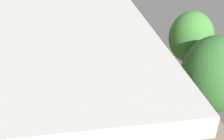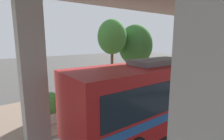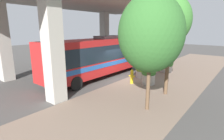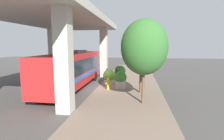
{
  "view_description": "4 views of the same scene",
  "coord_description": "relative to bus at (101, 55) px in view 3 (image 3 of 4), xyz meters",
  "views": [
    {
      "loc": [
        2.3,
        14.51,
        10.74
      ],
      "look_at": [
        0.1,
        0.16,
        2.5
      ],
      "focal_mm": 45.0,
      "sensor_mm": 36.0,
      "label": 1
    },
    {
      "loc": [
        7.75,
        -7.67,
        4.53
      ],
      "look_at": [
        -1.15,
        -1.13,
        2.58
      ],
      "focal_mm": 28.0,
      "sensor_mm": 36.0,
      "label": 2
    },
    {
      "loc": [
        -8.18,
        11.78,
        4.2
      ],
      "look_at": [
        0.4,
        1.04,
        0.95
      ],
      "focal_mm": 28.0,
      "sensor_mm": 36.0,
      "label": 3
    },
    {
      "loc": [
        -3.85,
        16.04,
        4.14
      ],
      "look_at": [
        -1.33,
        -1.09,
        1.63
      ],
      "focal_mm": 28.0,
      "sensor_mm": 36.0,
      "label": 4
    }
  ],
  "objects": [
    {
      "name": "ground_plane",
      "position": [
        -2.27,
        -0.24,
        -1.94
      ],
      "size": [
        80.0,
        80.0,
        0.0
      ],
      "primitive_type": "plane",
      "color": "#474442",
      "rests_on": "ground"
    },
    {
      "name": "sidewalk_strip",
      "position": [
        -5.27,
        -0.24,
        -1.93
      ],
      "size": [
        6.0,
        40.0,
        0.02
      ],
      "color": "#7A6656",
      "rests_on": "ground"
    },
    {
      "name": "overpass",
      "position": [
        1.73,
        -0.24,
        4.16
      ],
      "size": [
        9.4,
        20.43,
        6.92
      ],
      "color": "#ADA89E",
      "rests_on": "ground"
    },
    {
      "name": "bus",
      "position": [
        0.0,
        0.0,
        0.0
      ],
      "size": [
        2.76,
        11.52,
        3.58
      ],
      "color": "#B21E1E",
      "rests_on": "ground"
    },
    {
      "name": "fire_hydrant",
      "position": [
        -3.48,
        0.33,
        -1.37
      ],
      "size": [
        0.5,
        0.24,
        1.13
      ],
      "color": "gold",
      "rests_on": "ground"
    },
    {
      "name": "planter_front",
      "position": [
        -4.02,
        -5.24,
        -1.15
      ],
      "size": [
        1.35,
        1.35,
        1.64
      ],
      "color": "#ADA89E",
      "rests_on": "ground"
    },
    {
      "name": "planter_middle",
      "position": [
        -3.23,
        -1.82,
        -1.16
      ],
      "size": [
        1.31,
        1.31,
        1.61
      ],
      "color": "#ADA89E",
      "rests_on": "ground"
    },
    {
      "name": "planter_back",
      "position": [
        -4.55,
        -0.35,
        -1.08
      ],
      "size": [
        1.17,
        1.17,
        1.68
      ],
      "color": "#ADA89E",
      "rests_on": "ground"
    },
    {
      "name": "street_tree_near",
      "position": [
        -6.42,
        0.84,
        2.74
      ],
      "size": [
        2.42,
        2.42,
        6.17
      ],
      "color": "brown",
      "rests_on": "ground"
    },
    {
      "name": "street_tree_far",
      "position": [
        -6.54,
        3.64,
        2.03
      ],
      "size": [
        3.19,
        3.19,
        5.89
      ],
      "color": "brown",
      "rests_on": "ground"
    }
  ]
}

